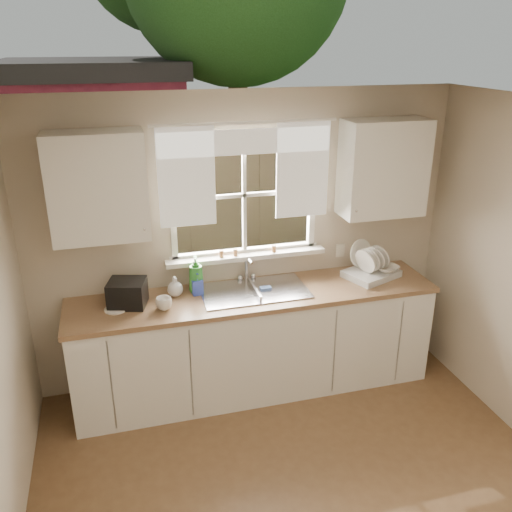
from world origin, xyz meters
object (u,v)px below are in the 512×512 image
object	(u,v)px
soap_bottle_a	(196,274)
cup	(164,303)
dish_rack	(371,269)
black_appliance	(127,293)

from	to	relation	value
soap_bottle_a	cup	distance (m)	0.39
soap_bottle_a	cup	size ratio (longest dim) A/B	2.56
cup	soap_bottle_a	bearing A→B (deg)	44.64
soap_bottle_a	dish_rack	bearing A→B (deg)	2.32
dish_rack	soap_bottle_a	xyz separation A→B (m)	(-1.52, 0.09, 0.09)
black_appliance	cup	bearing A→B (deg)	-13.70
soap_bottle_a	cup	world-z (taller)	soap_bottle_a
dish_rack	soap_bottle_a	world-z (taller)	soap_bottle_a
soap_bottle_a	black_appliance	bearing A→B (deg)	-165.51
dish_rack	cup	size ratio (longest dim) A/B	4.21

